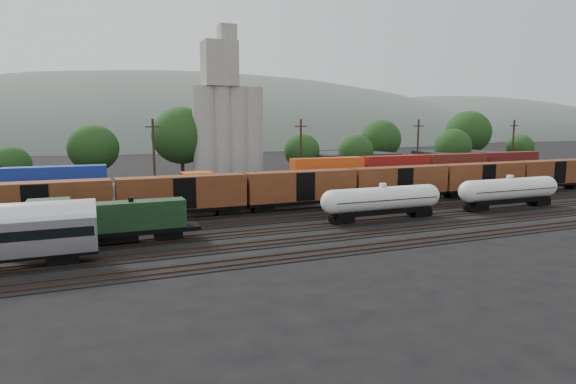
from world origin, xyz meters
name	(u,v)px	position (x,y,z in m)	size (l,w,h in m)	color
ground	(285,220)	(0.00, 0.00, 0.00)	(600.00, 600.00, 0.00)	black
tracks	(285,219)	(0.00, 0.00, 0.05)	(180.00, 33.20, 0.20)	black
green_locomotive	(99,220)	(-20.56, -5.00, 2.50)	(16.54, 2.92, 4.38)	black
tank_car_a	(382,200)	(10.28, -5.00, 2.48)	(15.85, 2.84, 4.15)	silver
tank_car_b	(509,190)	(30.12, -5.00, 2.55)	(16.33, 2.92, 4.28)	silver
orange_locomotive	(233,188)	(-3.40, 10.00, 2.70)	(19.06, 3.18, 4.77)	black
boxcar_string	(183,193)	(-11.02, 5.00, 3.12)	(138.20, 2.90, 4.20)	black
container_wall	(211,185)	(-5.15, 15.00, 2.60)	(162.18, 2.60, 5.80)	black
grain_silo	(227,124)	(3.28, 36.00, 11.26)	(13.40, 5.00, 29.00)	gray
industrial_sheds	(246,170)	(6.63, 35.25, 2.56)	(119.38, 17.26, 5.10)	#9E937F
tree_band	(190,143)	(-3.46, 38.01, 7.70)	(167.52, 21.06, 14.36)	black
utility_poles	(232,156)	(0.00, 22.00, 6.21)	(122.20, 0.36, 12.00)	black
distant_hills	(164,173)	(23.92, 260.00, -20.56)	(860.00, 286.00, 130.00)	#59665B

